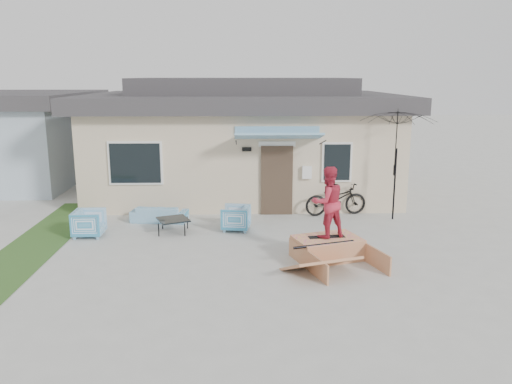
{
  "coord_description": "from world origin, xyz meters",
  "views": [
    {
      "loc": [
        -0.05,
        -10.75,
        4.13
      ],
      "look_at": [
        0.3,
        1.8,
        1.3
      ],
      "focal_mm": 36.31,
      "sensor_mm": 36.0,
      "label": 1
    }
  ],
  "objects_px": {
    "armchair_left": "(89,222)",
    "bicycle": "(336,195)",
    "patio_umbrella": "(396,161)",
    "armchair_right": "(236,217)",
    "skate_ramp": "(327,248)",
    "skateboard": "(327,236)",
    "skater": "(328,201)",
    "loveseat": "(159,211)",
    "coffee_table": "(173,226)"
  },
  "relations": [
    {
      "from": "armchair_right",
      "to": "skate_ramp",
      "type": "xyz_separation_m",
      "value": [
        2.13,
        -2.31,
        -0.13
      ]
    },
    {
      "from": "skate_ramp",
      "to": "skater",
      "type": "bearing_deg",
      "value": 90.0
    },
    {
      "from": "armchair_left",
      "to": "bicycle",
      "type": "relative_size",
      "value": 0.41
    },
    {
      "from": "armchair_right",
      "to": "patio_umbrella",
      "type": "xyz_separation_m",
      "value": [
        4.6,
        0.95,
        1.37
      ]
    },
    {
      "from": "skate_ramp",
      "to": "bicycle",
      "type": "bearing_deg",
      "value": 59.13
    },
    {
      "from": "armchair_right",
      "to": "coffee_table",
      "type": "relative_size",
      "value": 0.98
    },
    {
      "from": "patio_umbrella",
      "to": "skate_ramp",
      "type": "relative_size",
      "value": 1.25
    },
    {
      "from": "skateboard",
      "to": "loveseat",
      "type": "bearing_deg",
      "value": 136.51
    },
    {
      "from": "patio_umbrella",
      "to": "skater",
      "type": "distance_m",
      "value": 4.08
    },
    {
      "from": "loveseat",
      "to": "skater",
      "type": "distance_m",
      "value": 5.48
    },
    {
      "from": "coffee_table",
      "to": "skate_ramp",
      "type": "relative_size",
      "value": 0.39
    },
    {
      "from": "skateboard",
      "to": "armchair_right",
      "type": "bearing_deg",
      "value": 125.87
    },
    {
      "from": "armchair_right",
      "to": "skater",
      "type": "bearing_deg",
      "value": 51.88
    },
    {
      "from": "bicycle",
      "to": "skater",
      "type": "distance_m",
      "value": 3.93
    },
    {
      "from": "skate_ramp",
      "to": "skater",
      "type": "relative_size",
      "value": 1.19
    },
    {
      "from": "loveseat",
      "to": "bicycle",
      "type": "bearing_deg",
      "value": -166.85
    },
    {
      "from": "coffee_table",
      "to": "patio_umbrella",
      "type": "height_order",
      "value": "patio_umbrella"
    },
    {
      "from": "coffee_table",
      "to": "patio_umbrella",
      "type": "distance_m",
      "value": 6.57
    },
    {
      "from": "coffee_table",
      "to": "bicycle",
      "type": "distance_m",
      "value": 4.99
    },
    {
      "from": "skate_ramp",
      "to": "armchair_left",
      "type": "bearing_deg",
      "value": 144.77
    },
    {
      "from": "loveseat",
      "to": "skateboard",
      "type": "distance_m",
      "value": 5.38
    },
    {
      "from": "armchair_left",
      "to": "coffee_table",
      "type": "distance_m",
      "value": 2.19
    },
    {
      "from": "armchair_right",
      "to": "bicycle",
      "type": "bearing_deg",
      "value": 125.14
    },
    {
      "from": "loveseat",
      "to": "coffee_table",
      "type": "distance_m",
      "value": 1.22
    },
    {
      "from": "bicycle",
      "to": "patio_umbrella",
      "type": "height_order",
      "value": "patio_umbrella"
    },
    {
      "from": "patio_umbrella",
      "to": "armchair_right",
      "type": "bearing_deg",
      "value": -168.3
    },
    {
      "from": "skater",
      "to": "armchair_right",
      "type": "bearing_deg",
      "value": -67.68
    },
    {
      "from": "bicycle",
      "to": "patio_umbrella",
      "type": "distance_m",
      "value": 2.04
    },
    {
      "from": "patio_umbrella",
      "to": "skate_ramp",
      "type": "height_order",
      "value": "patio_umbrella"
    },
    {
      "from": "skate_ramp",
      "to": "loveseat",
      "type": "bearing_deg",
      "value": 125.46
    },
    {
      "from": "armchair_left",
      "to": "armchair_right",
      "type": "relative_size",
      "value": 1.04
    },
    {
      "from": "armchair_left",
      "to": "patio_umbrella",
      "type": "bearing_deg",
      "value": -81.31
    },
    {
      "from": "bicycle",
      "to": "skateboard",
      "type": "xyz_separation_m",
      "value": [
        -0.88,
        -3.75,
        -0.09
      ]
    },
    {
      "from": "patio_umbrella",
      "to": "armchair_left",
      "type": "bearing_deg",
      "value": -170.53
    },
    {
      "from": "armchair_left",
      "to": "skate_ramp",
      "type": "height_order",
      "value": "armchair_left"
    },
    {
      "from": "loveseat",
      "to": "bicycle",
      "type": "relative_size",
      "value": 0.84
    },
    {
      "from": "patio_umbrella",
      "to": "skater",
      "type": "height_order",
      "value": "patio_umbrella"
    },
    {
      "from": "loveseat",
      "to": "armchair_right",
      "type": "height_order",
      "value": "armchair_right"
    },
    {
      "from": "skateboard",
      "to": "skate_ramp",
      "type": "bearing_deg",
      "value": -79.25
    },
    {
      "from": "bicycle",
      "to": "patio_umbrella",
      "type": "xyz_separation_m",
      "value": [
        1.6,
        -0.53,
        1.14
      ]
    },
    {
      "from": "skate_ramp",
      "to": "skateboard",
      "type": "xyz_separation_m",
      "value": [
        -0.02,
        0.05,
        0.27
      ]
    },
    {
      "from": "loveseat",
      "to": "bicycle",
      "type": "distance_m",
      "value": 5.26
    },
    {
      "from": "loveseat",
      "to": "skater",
      "type": "relative_size",
      "value": 0.98
    },
    {
      "from": "skate_ramp",
      "to": "skateboard",
      "type": "bearing_deg",
      "value": 90.0
    },
    {
      "from": "armchair_left",
      "to": "patio_umbrella",
      "type": "relative_size",
      "value": 0.32
    },
    {
      "from": "armchair_right",
      "to": "loveseat",
      "type": "bearing_deg",
      "value": -103.68
    },
    {
      "from": "loveseat",
      "to": "patio_umbrella",
      "type": "xyz_separation_m",
      "value": [
        6.82,
        0.04,
        1.44
      ]
    },
    {
      "from": "loveseat",
      "to": "skater",
      "type": "xyz_separation_m",
      "value": [
        4.33,
        -3.18,
        1.05
      ]
    },
    {
      "from": "armchair_right",
      "to": "skateboard",
      "type": "xyz_separation_m",
      "value": [
        2.12,
        -2.26,
        0.14
      ]
    },
    {
      "from": "armchair_right",
      "to": "bicycle",
      "type": "height_order",
      "value": "bicycle"
    }
  ]
}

